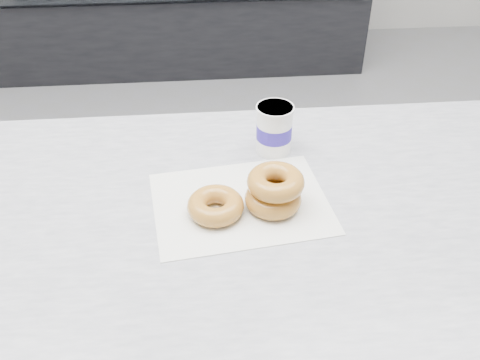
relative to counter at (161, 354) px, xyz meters
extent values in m
plane|color=gray|center=(0.00, 0.60, -0.45)|extent=(5.00, 5.00, 0.00)
cube|color=#333335|center=(0.00, 0.00, -0.02)|extent=(3.00, 0.70, 0.86)
cube|color=#B8B8BD|center=(0.00, 0.00, 0.43)|extent=(3.06, 0.76, 0.04)
cube|color=black|center=(0.00, 2.70, -0.20)|extent=(2.40, 0.70, 0.50)
cube|color=silver|center=(0.20, 0.02, 0.45)|extent=(0.37, 0.30, 0.00)
torus|color=#C57B36|center=(0.15, -0.01, 0.47)|extent=(0.14, 0.14, 0.04)
torus|color=#C57B36|center=(0.26, 0.00, 0.47)|extent=(0.11, 0.11, 0.04)
torus|color=#C57B36|center=(0.26, 0.00, 0.51)|extent=(0.16, 0.16, 0.04)
cylinder|color=white|center=(0.29, 0.20, 0.50)|extent=(0.10, 0.10, 0.11)
cylinder|color=white|center=(0.29, 0.20, 0.56)|extent=(0.08, 0.08, 0.01)
cylinder|color=#2B1B98|center=(0.29, 0.20, 0.50)|extent=(0.10, 0.10, 0.03)
camera|label=1|loc=(0.13, -0.79, 1.12)|focal=40.00mm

